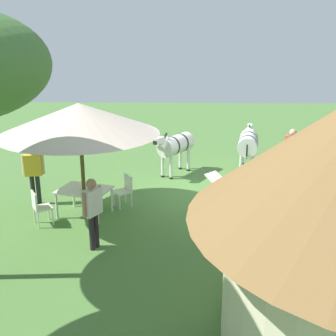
{
  "coord_description": "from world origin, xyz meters",
  "views": [
    {
      "loc": [
        0.86,
        11.83,
        4.59
      ],
      "look_at": [
        1.18,
        0.58,
        1.0
      ],
      "focal_mm": 44.44,
      "sensor_mm": 36.0,
      "label": 1
    }
  ],
  "objects": [
    {
      "name": "ground_plane",
      "position": [
        0.0,
        0.0,
        0.0
      ],
      "size": [
        36.0,
        36.0,
        0.0
      ],
      "primitive_type": "plane",
      "color": "#4C7638"
    },
    {
      "name": "shade_umbrella",
      "position": [
        3.36,
        1.66,
        2.62
      ],
      "size": [
        4.04,
        4.04,
        3.01
      ],
      "color": "#493F19",
      "rests_on": "ground_plane"
    },
    {
      "name": "patio_dining_table",
      "position": [
        3.36,
        1.66,
        0.66
      ],
      "size": [
        1.53,
        1.3,
        0.74
      ],
      "rotation": [
        0.0,
        0.0,
        -0.29
      ],
      "color": "silver",
      "rests_on": "ground_plane"
    },
    {
      "name": "patio_chair_near_lawn",
      "position": [
        4.37,
        2.28,
        0.52
      ],
      "size": [
        0.59,
        0.6,
        0.9
      ],
      "rotation": [
        0.0,
        0.0,
        -4.16
      ],
      "color": "silver",
      "rests_on": "ground_plane"
    },
    {
      "name": "patio_chair_near_hut",
      "position": [
        2.36,
        1.01,
        0.52
      ],
      "size": [
        0.59,
        0.6,
        0.9
      ],
      "rotation": [
        0.0,
        0.0,
        -1.0
      ],
      "color": "white",
      "rests_on": "ground_plane"
    },
    {
      "name": "guest_beside_umbrella",
      "position": [
        2.75,
        3.47,
        1.0
      ],
      "size": [
        0.4,
        0.53,
        1.66
      ],
      "rotation": [
        0.0,
        0.0,
        4.2
      ],
      "color": "black",
      "rests_on": "ground_plane"
    },
    {
      "name": "guest_behind_table",
      "position": [
        4.92,
        0.91,
        1.03
      ],
      "size": [
        0.61,
        0.29,
        1.71
      ],
      "rotation": [
        0.0,
        0.0,
        0.17
      ],
      "color": "black",
      "rests_on": "ground_plane"
    },
    {
      "name": "standing_watcher",
      "position": [
        -2.78,
        -1.29,
        1.05
      ],
      "size": [
        0.41,
        0.57,
        1.75
      ],
      "rotation": [
        0.0,
        0.0,
        -1.11
      ],
      "color": "#211F2A",
      "rests_on": "ground_plane"
    },
    {
      "name": "striped_lounge_chair",
      "position": [
        -0.38,
        0.02,
        0.25
      ],
      "size": [
        0.94,
        0.95,
        0.6
      ],
      "rotation": [
        0.0,
        0.0,
        0.76
      ],
      "color": "#358F6C",
      "rests_on": "ground_plane"
    },
    {
      "name": "zebra_nearest_camera",
      "position": [
        -1.58,
        -2.54,
        0.97
      ],
      "size": [
        0.96,
        2.26,
        1.51
      ],
      "rotation": [
        0.0,
        0.0,
        2.95
      ],
      "color": "silver",
      "rests_on": "ground_plane"
    },
    {
      "name": "zebra_by_umbrella",
      "position": [
        -2.39,
        1.07,
        1.0
      ],
      "size": [
        2.17,
        0.84,
        1.54
      ],
      "rotation": [
        0.0,
        0.0,
        1.72
      ],
      "color": "silver",
      "rests_on": "ground_plane"
    },
    {
      "name": "zebra_toward_hut",
      "position": [
        1.01,
        -1.87,
        1.03
      ],
      "size": [
        1.38,
        1.83,
        1.57
      ],
      "rotation": [
        0.0,
        0.0,
        5.7
      ],
      "color": "silver",
      "rests_on": "ground_plane"
    }
  ]
}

